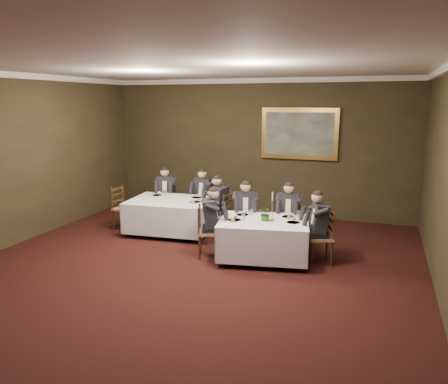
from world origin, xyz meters
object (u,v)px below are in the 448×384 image
Objects in this scene: diner_sec_backleft at (166,201)px; chair_sec_endleft at (124,217)px; chair_sec_endright at (221,224)px; diner_sec_endright at (220,214)px; chair_sec_backleft at (167,209)px; chair_main_backright at (288,233)px; table_main at (263,237)px; diner_sec_backright at (204,203)px; diner_main_backleft at (245,221)px; diner_main_backright at (288,222)px; diner_main_endright at (320,236)px; chair_sec_backright at (204,212)px; diner_main_endleft at (209,231)px; table_second at (171,213)px; centerpiece at (266,213)px; chair_main_backleft at (245,231)px; chair_main_endleft at (209,242)px; chair_main_endright at (320,248)px; candlestick at (272,210)px.

diner_sec_backleft is 1.35× the size of chair_sec_endleft.
diner_sec_endright reaches higher than chair_sec_endright.
chair_main_backright is at bearing 148.22° from chair_sec_backleft.
table_main is 1.38× the size of diner_sec_backright.
diner_main_backleft is 2.66m from chair_sec_backleft.
diner_main_backright is 1.00× the size of diner_main_endright.
chair_sec_endright is at bearing 140.12° from diner_sec_backleft.
table_main is 1.38× the size of diner_main_endright.
diner_main_endright is 3.50m from chair_sec_backright.
diner_sec_backright is at bearing -28.44° from chair_main_backright.
chair_sec_endright is 0.74× the size of diner_sec_endright.
diner_main_backleft is at bearing 95.45° from chair_sec_endleft.
diner_main_backleft is 1.00× the size of diner_main_endleft.
centerpiece is at bearing -21.71° from table_second.
chair_main_endleft is (-0.43, -0.95, 0.00)m from chair_main_backleft.
centerpiece reaches higher than chair_sec_backright.
diner_main_endleft reaches higher than chair_sec_endright.
diner_sec_backright reaches higher than chair_sec_endleft.
table_second is at bearing 103.61° from diner_sec_endright.
diner_sec_backleft reaches higher than table_second.
diner_main_backleft is 1.00× the size of diner_sec_backleft.
table_second is at bearing 76.08° from diner_sec_backright.
chair_sec_backright is at bearing 38.59° from diner_main_endright.
chair_sec_endleft is at bearing 103.55° from diner_sec_endright.
table_second is 1.81m from chair_main_endleft.
chair_sec_endleft is (-4.59, 0.67, -0.23)m from diner_main_endright.
chair_main_endleft is 0.74× the size of diner_sec_backleft.
diner_main_endleft is (0.01, 0.00, 0.23)m from chair_main_endleft.
diner_sec_backright is at bearing 136.38° from centerpiece.
diner_sec_endright is at bearing 139.20° from diner_sec_backright.
chair_sec_backleft is at bearing 46.33° from chair_main_endright.
chair_sec_endright is (1.74, -0.79, 0.00)m from chair_sec_backleft.
table_second is at bearing -5.61° from diner_main_backright.
table_main is at bearing 68.55° from chair_main_backright.
diner_main_backleft is 1.72m from chair_main_endright.
chair_main_backright is at bearing -87.33° from chair_sec_endright.
table_second is at bearing 158.29° from centerpiece.
table_main is 1.66m from diner_sec_endright.
diner_sec_backright is 1.14m from diner_sec_endright.
diner_sec_backright is (-2.01, 1.94, 0.06)m from table_main.
diner_sec_endright reaches higher than chair_sec_backright.
diner_main_endleft is 4.62× the size of centerpiece.
table_main is 3.68m from chair_sec_endleft.
chair_main_endright is 1.81× the size of candlestick.
diner_main_backright and diner_sec_endright have the same top height.
diner_main_backright is at bearing 25.18° from chair_main_endright.
chair_sec_endright is at bearing -10.01° from chair_main_backright.
diner_sec_backright is at bearing -175.40° from diner_main_endleft.
diner_main_backright is (0.87, 0.15, 0.23)m from chair_main_backleft.
chair_main_endright reaches higher than table_second.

